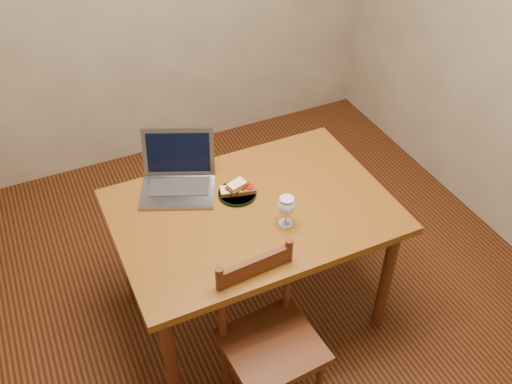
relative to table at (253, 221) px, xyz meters
name	(u,v)px	position (x,y,z in m)	size (l,w,h in m)	color
floor	(256,296)	(0.05, 0.07, -0.66)	(3.20, 3.20, 0.02)	black
table	(253,221)	(0.00, 0.00, 0.00)	(1.30, 0.90, 0.74)	#4E2D0D
chair	(270,335)	(-0.15, -0.50, -0.19)	(0.43, 0.41, 0.43)	#411C0D
plate	(237,194)	(-0.03, 0.12, 0.09)	(0.19, 0.19, 0.02)	black
sandwich_cheese	(231,191)	(-0.06, 0.13, 0.12)	(0.10, 0.06, 0.03)	#381E0C
sandwich_tomato	(245,189)	(0.01, 0.11, 0.12)	(0.10, 0.06, 0.03)	#381E0C
sandwich_top	(237,186)	(-0.03, 0.12, 0.14)	(0.10, 0.06, 0.03)	#381E0C
milk_glass	(286,211)	(0.09, -0.16, 0.16)	(0.08, 0.08, 0.16)	white
laptop	(178,173)	(-0.25, 0.32, 0.15)	(0.45, 0.44, 0.26)	slate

